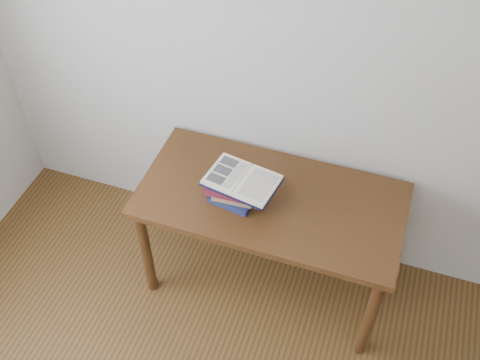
% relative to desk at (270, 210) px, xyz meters
% --- Properties ---
extents(room_shell, '(3.54, 3.54, 2.62)m').
position_rel_desk_xyz_m(room_shell, '(-0.11, -1.37, 1.00)').
color(room_shell, '#B4B4AB').
rests_on(room_shell, ground).
extents(desk, '(1.36, 0.68, 0.73)m').
position_rel_desk_xyz_m(desk, '(0.00, 0.00, 0.00)').
color(desk, '#492612').
rests_on(desk, ground).
extents(book_stack, '(0.28, 0.20, 0.15)m').
position_rel_desk_xyz_m(book_stack, '(-0.17, -0.07, 0.18)').
color(book_stack, '#19274C').
rests_on(book_stack, desk).
extents(open_book, '(0.38, 0.29, 0.03)m').
position_rel_desk_xyz_m(open_book, '(-0.13, -0.08, 0.27)').
color(open_book, black).
rests_on(open_book, book_stack).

